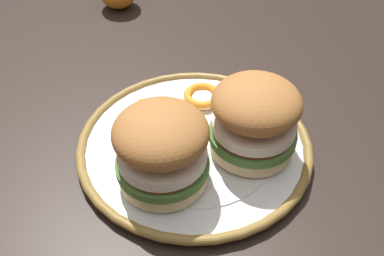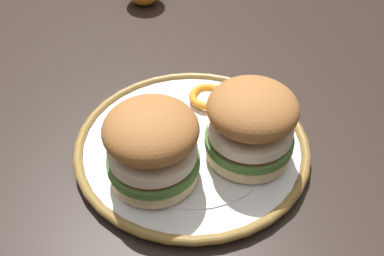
% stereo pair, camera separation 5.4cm
% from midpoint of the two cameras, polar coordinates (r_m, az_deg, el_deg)
% --- Properties ---
extents(dining_table, '(1.45, 1.07, 0.73)m').
position_cam_midpoint_polar(dining_table, '(0.68, -3.23, -5.39)').
color(dining_table, black).
rests_on(dining_table, ground).
extents(dinner_plate, '(0.31, 0.31, 0.02)m').
position_cam_midpoint_polar(dinner_plate, '(0.59, 2.60, -2.29)').
color(dinner_plate, white).
rests_on(dinner_plate, dining_table).
extents(sandwich_half_left, '(0.13, 0.13, 0.10)m').
position_cam_midpoint_polar(sandwich_half_left, '(0.54, 10.34, 0.52)').
color(sandwich_half_left, beige).
rests_on(sandwich_half_left, dinner_plate).
extents(sandwich_half_right, '(0.14, 0.14, 0.10)m').
position_cam_midpoint_polar(sandwich_half_right, '(0.51, -2.12, -2.25)').
color(sandwich_half_right, beige).
rests_on(sandwich_half_right, dinner_plate).
extents(orange_peel_curled, '(0.06, 0.06, 0.01)m').
position_cam_midpoint_polar(orange_peel_curled, '(0.64, 4.41, 3.87)').
color(orange_peel_curled, orange).
rests_on(orange_peel_curled, dinner_plate).
extents(orange_peel_strip_long, '(0.03, 0.06, 0.01)m').
position_cam_midpoint_polar(orange_peel_strip_long, '(0.59, 1.00, -0.36)').
color(orange_peel_strip_long, orange).
rests_on(orange_peel_strip_long, dinner_plate).
extents(orange_peel_strip_short, '(0.05, 0.07, 0.01)m').
position_cam_midpoint_polar(orange_peel_strip_short, '(0.63, -2.29, 2.54)').
color(orange_peel_strip_short, orange).
rests_on(orange_peel_strip_short, dinner_plate).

